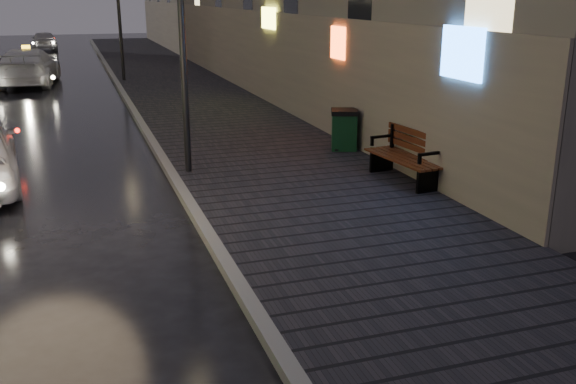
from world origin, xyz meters
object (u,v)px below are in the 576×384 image
object	(u,v)px
bench	(408,156)
car_far	(44,41)
lamp_far	(118,1)
trash_bin	(344,129)
lamp_near	(181,9)
taxi_mid	(28,67)

from	to	relation	value
bench	car_far	size ratio (longest dim) A/B	0.54
lamp_far	bench	world-z (taller)	lamp_far
lamp_far	trash_bin	world-z (taller)	lamp_far
lamp_near	lamp_far	xyz separation A→B (m)	(0.00, 16.00, 0.00)
trash_bin	taxi_mid	distance (m)	17.66
bench	taxi_mid	bearing A→B (deg)	106.83
lamp_near	trash_bin	world-z (taller)	lamp_near
trash_bin	car_far	bearing A→B (deg)	123.14
taxi_mid	lamp_far	bearing A→B (deg)	176.69
lamp_far	car_far	size ratio (longest dim) A/B	1.39
lamp_near	bench	world-z (taller)	lamp_near
bench	car_far	bearing A→B (deg)	95.48
lamp_near	car_far	xyz separation A→B (m)	(-3.74, 35.60, -2.84)
lamp_near	lamp_far	size ratio (longest dim) A/B	1.00
lamp_far	taxi_mid	world-z (taller)	lamp_far
trash_bin	car_far	xyz separation A→B (m)	(-7.69, 34.80, 0.00)
lamp_near	trash_bin	size ratio (longest dim) A/B	5.42
trash_bin	taxi_mid	size ratio (longest dim) A/B	0.18
lamp_far	car_far	distance (m)	20.16
car_far	trash_bin	bearing A→B (deg)	96.64
lamp_near	lamp_far	bearing A→B (deg)	90.00
bench	taxi_mid	distance (m)	20.38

